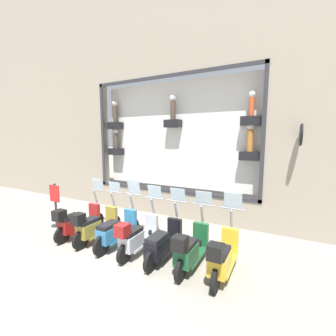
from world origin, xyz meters
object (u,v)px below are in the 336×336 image
(scooter_olive_5, at_px, (95,226))
(scooter_red_6, at_px, (77,222))
(scooter_black_2, at_px, (163,243))
(scooter_green_1, at_px, (190,249))
(shop_sign_post, at_px, (55,204))
(scooter_yellow_0, at_px, (222,257))
(scooter_teal_4, at_px, (116,230))
(scooter_silver_3, at_px, (137,236))

(scooter_olive_5, bearing_deg, scooter_red_6, 90.19)
(scooter_black_2, height_order, scooter_olive_5, scooter_black_2)
(scooter_green_1, bearing_deg, scooter_red_6, 90.00)
(scooter_red_6, bearing_deg, shop_sign_post, 77.80)
(scooter_red_6, bearing_deg, scooter_olive_5, -89.81)
(shop_sign_post, bearing_deg, scooter_yellow_0, -92.88)
(scooter_green_1, xyz_separation_m, shop_sign_post, (0.28, 4.88, 0.29))
(scooter_teal_4, bearing_deg, shop_sign_post, 85.57)
(scooter_silver_3, relative_size, scooter_olive_5, 1.00)
(scooter_red_6, height_order, shop_sign_post, scooter_red_6)
(scooter_black_2, relative_size, shop_sign_post, 1.26)
(scooter_green_1, height_order, shop_sign_post, scooter_green_1)
(scooter_silver_3, xyz_separation_m, shop_sign_post, (0.28, 3.45, 0.29))
(scooter_yellow_0, distance_m, scooter_silver_3, 2.15)
(scooter_silver_3, bearing_deg, scooter_green_1, -89.93)
(scooter_yellow_0, bearing_deg, scooter_olive_5, 89.97)
(scooter_red_6, bearing_deg, scooter_black_2, -88.76)
(scooter_black_2, relative_size, scooter_red_6, 1.00)
(scooter_silver_3, height_order, shop_sign_post, scooter_silver_3)
(scooter_black_2, xyz_separation_m, scooter_olive_5, (-0.06, 2.15, 0.05))
(scooter_green_1, xyz_separation_m, scooter_silver_3, (-0.00, 1.43, -0.00))
(scooter_green_1, relative_size, scooter_silver_3, 1.00)
(scooter_silver_3, height_order, scooter_teal_4, scooter_teal_4)
(scooter_black_2, height_order, scooter_teal_4, scooter_teal_4)
(scooter_black_2, bearing_deg, scooter_silver_3, 95.08)
(scooter_teal_4, height_order, shop_sign_post, scooter_teal_4)
(scooter_black_2, relative_size, scooter_olive_5, 1.00)
(scooter_silver_3, bearing_deg, scooter_yellow_0, -89.94)
(scooter_yellow_0, bearing_deg, scooter_red_6, 90.01)
(scooter_black_2, distance_m, scooter_silver_3, 0.72)
(scooter_black_2, distance_m, scooter_red_6, 2.86)
(shop_sign_post, bearing_deg, scooter_olive_5, -97.89)
(scooter_silver_3, height_order, scooter_olive_5, scooter_silver_3)
(scooter_green_1, xyz_separation_m, scooter_black_2, (0.06, 0.72, -0.05))
(scooter_green_1, bearing_deg, scooter_silver_3, 90.07)
(scooter_green_1, relative_size, scooter_black_2, 1.00)
(scooter_teal_4, xyz_separation_m, scooter_red_6, (-0.07, 1.43, 0.02))
(scooter_black_2, distance_m, scooter_teal_4, 1.43)
(scooter_black_2, bearing_deg, scooter_red_6, 91.24)
(scooter_black_2, bearing_deg, scooter_yellow_0, -92.46)
(scooter_silver_3, height_order, scooter_red_6, scooter_red_6)
(scooter_teal_4, distance_m, shop_sign_post, 2.76)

